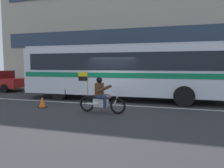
% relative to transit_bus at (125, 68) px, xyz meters
% --- Properties ---
extents(ground_plane, '(60.00, 60.00, 0.00)m').
position_rel_transit_bus_xyz_m(ground_plane, '(-0.42, -1.19, -1.88)').
color(ground_plane, '#2B2B2D').
extents(sidewalk_curb, '(28.00, 3.80, 0.15)m').
position_rel_transit_bus_xyz_m(sidewalk_curb, '(-0.42, 3.91, -1.81)').
color(sidewalk_curb, '#A39E93').
rests_on(sidewalk_curb, ground_plane).
extents(lane_center_stripe, '(26.60, 0.14, 0.01)m').
position_rel_transit_bus_xyz_m(lane_center_stripe, '(-0.42, -1.79, -1.88)').
color(lane_center_stripe, silver).
rests_on(lane_center_stripe, ground_plane).
extents(office_building_facade, '(28.00, 0.89, 13.07)m').
position_rel_transit_bus_xyz_m(office_building_facade, '(-0.42, 6.20, 4.66)').
color(office_building_facade, gray).
rests_on(office_building_facade, ground_plane).
extents(transit_bus, '(12.13, 2.76, 3.22)m').
position_rel_transit_bus_xyz_m(transit_bus, '(0.00, 0.00, 0.00)').
color(transit_bus, silver).
rests_on(transit_bus, ground_plane).
extents(motorcycle_with_rider, '(2.20, 0.64, 1.78)m').
position_rel_transit_bus_xyz_m(motorcycle_with_rider, '(-0.23, -3.63, -1.22)').
color(motorcycle_with_rider, black).
rests_on(motorcycle_with_rider, ground_plane).
extents(traffic_cone, '(0.36, 0.36, 0.55)m').
position_rel_transit_bus_xyz_m(traffic_cone, '(-3.40, -3.36, -1.63)').
color(traffic_cone, '#EA590F').
rests_on(traffic_cone, ground_plane).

